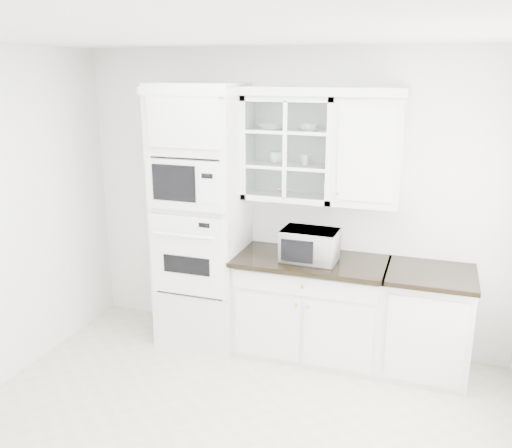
% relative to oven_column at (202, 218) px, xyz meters
% --- Properties ---
extents(ground, '(4.00, 3.50, 0.01)m').
position_rel_oven_column_xyz_m(ground, '(0.75, -1.42, -1.19)').
color(ground, beige).
rests_on(ground, ground).
extents(room_shell, '(4.00, 3.50, 2.70)m').
position_rel_oven_column_xyz_m(room_shell, '(0.75, -0.99, 0.58)').
color(room_shell, white).
rests_on(room_shell, ground).
extents(oven_column, '(0.76, 0.68, 2.40)m').
position_rel_oven_column_xyz_m(oven_column, '(0.00, 0.00, 0.00)').
color(oven_column, silver).
rests_on(oven_column, ground).
extents(base_cabinet_run, '(1.32, 0.67, 0.92)m').
position_rel_oven_column_xyz_m(base_cabinet_run, '(1.03, 0.03, -0.74)').
color(base_cabinet_run, silver).
rests_on(base_cabinet_run, ground).
extents(extra_base_cabinet, '(0.72, 0.67, 0.92)m').
position_rel_oven_column_xyz_m(extra_base_cabinet, '(2.03, 0.03, -0.74)').
color(extra_base_cabinet, silver).
rests_on(extra_base_cabinet, ground).
extents(upper_cabinet_glass, '(0.80, 0.33, 0.90)m').
position_rel_oven_column_xyz_m(upper_cabinet_glass, '(0.78, 0.17, 0.65)').
color(upper_cabinet_glass, silver).
rests_on(upper_cabinet_glass, room_shell).
extents(upper_cabinet_solid, '(0.55, 0.33, 0.90)m').
position_rel_oven_column_xyz_m(upper_cabinet_solid, '(1.46, 0.17, 0.65)').
color(upper_cabinet_solid, silver).
rests_on(upper_cabinet_solid, room_shell).
extents(crown_molding, '(2.14, 0.38, 0.07)m').
position_rel_oven_column_xyz_m(crown_molding, '(0.68, 0.14, 1.14)').
color(crown_molding, white).
rests_on(crown_molding, room_shell).
extents(countertop_microwave, '(0.48, 0.41, 0.27)m').
position_rel_oven_column_xyz_m(countertop_microwave, '(1.03, -0.02, -0.14)').
color(countertop_microwave, white).
rests_on(countertop_microwave, base_cabinet_run).
extents(bowl_a, '(0.27, 0.27, 0.06)m').
position_rel_oven_column_xyz_m(bowl_a, '(0.62, 0.17, 0.84)').
color(bowl_a, white).
rests_on(bowl_a, upper_cabinet_glass).
extents(bowl_b, '(0.21, 0.21, 0.05)m').
position_rel_oven_column_xyz_m(bowl_b, '(0.94, 0.17, 0.84)').
color(bowl_b, white).
rests_on(bowl_b, upper_cabinet_glass).
extents(cup_a, '(0.14, 0.14, 0.11)m').
position_rel_oven_column_xyz_m(cup_a, '(0.66, 0.16, 0.56)').
color(cup_a, white).
rests_on(cup_a, upper_cabinet_glass).
extents(cup_b, '(0.11, 0.11, 0.09)m').
position_rel_oven_column_xyz_m(cup_b, '(0.92, 0.17, 0.56)').
color(cup_b, white).
rests_on(cup_b, upper_cabinet_glass).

